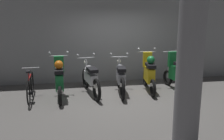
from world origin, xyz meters
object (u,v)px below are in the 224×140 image
at_px(motorbike_slot_1, 90,78).
at_px(motorbike_slot_4, 177,73).
at_px(motorbike_slot_3, 149,73).
at_px(bicycle, 30,87).
at_px(motorbike_slot_0, 60,79).
at_px(motorbike_slot_2, 121,77).
at_px(support_pillar, 190,64).

relative_size(motorbike_slot_1, motorbike_slot_4, 1.16).
distance_m(motorbike_slot_1, motorbike_slot_3, 1.82).
relative_size(motorbike_slot_3, motorbike_slot_4, 1.01).
bearing_deg(bicycle, motorbike_slot_3, 3.39).
xyz_separation_m(motorbike_slot_0, motorbike_slot_1, (0.90, 0.25, -0.08)).
height_order(motorbike_slot_2, motorbike_slot_4, motorbike_slot_4).
xyz_separation_m(motorbike_slot_1, support_pillar, (1.53, -3.38, 1.10)).
bearing_deg(motorbike_slot_4, bicycle, -178.02).
height_order(motorbike_slot_1, motorbike_slot_3, motorbike_slot_3).
bearing_deg(bicycle, motorbike_slot_1, 6.26).
bearing_deg(motorbike_slot_3, bicycle, -176.61).
distance_m(motorbike_slot_0, bicycle, 0.85).
height_order(motorbike_slot_1, bicycle, motorbike_slot_1).
xyz_separation_m(motorbike_slot_2, support_pillar, (0.61, -3.36, 1.10)).
xyz_separation_m(motorbike_slot_1, motorbike_slot_2, (0.91, -0.02, 0.00)).
relative_size(motorbike_slot_0, motorbike_slot_4, 1.01).
bearing_deg(motorbike_slot_1, motorbike_slot_3, 0.65).
bearing_deg(motorbike_slot_2, bicycle, -176.23).
relative_size(motorbike_slot_3, bicycle, 0.97).
height_order(motorbike_slot_1, motorbike_slot_2, same).
relative_size(motorbike_slot_1, support_pillar, 0.61).
relative_size(motorbike_slot_2, motorbike_slot_3, 1.16).
distance_m(motorbike_slot_3, bicycle, 3.56).
distance_m(motorbike_slot_1, bicycle, 1.74).
xyz_separation_m(motorbike_slot_3, bicycle, (-3.54, -0.21, -0.21)).
distance_m(motorbike_slot_0, motorbike_slot_4, 3.62).
distance_m(motorbike_slot_0, support_pillar, 4.09).
bearing_deg(motorbike_slot_0, motorbike_slot_3, 5.73).
xyz_separation_m(motorbike_slot_0, motorbike_slot_3, (2.72, 0.27, 0.00)).
relative_size(bicycle, support_pillar, 0.54).
bearing_deg(motorbike_slot_2, motorbike_slot_1, 179.02).
relative_size(motorbike_slot_1, motorbike_slot_3, 1.15).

